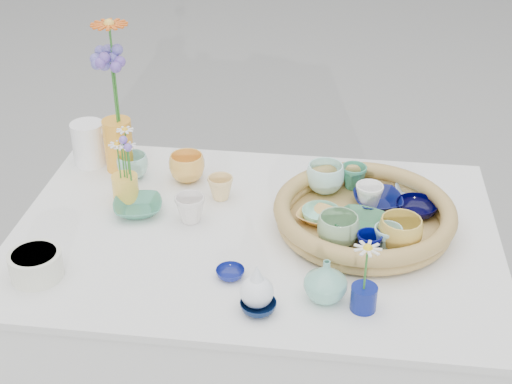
# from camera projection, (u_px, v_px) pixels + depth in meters

# --- Properties ---
(wicker_tray) EXTENTS (0.47, 0.47, 0.08)m
(wicker_tray) POSITION_uv_depth(u_px,v_px,m) (364.00, 215.00, 1.85)
(wicker_tray) COLOR olive
(wicker_tray) RESTS_ON display_table
(tray_ceramic_0) EXTENTS (0.16, 0.16, 0.03)m
(tray_ceramic_0) POSITION_uv_depth(u_px,v_px,m) (378.00, 201.00, 1.92)
(tray_ceramic_0) COLOR #080E47
(tray_ceramic_0) RESTS_ON wicker_tray
(tray_ceramic_1) EXTENTS (0.12, 0.12, 0.03)m
(tray_ceramic_1) POSITION_uv_depth(u_px,v_px,m) (416.00, 209.00, 1.89)
(tray_ceramic_1) COLOR black
(tray_ceramic_1) RESTS_ON wicker_tray
(tray_ceramic_2) EXTENTS (0.11, 0.11, 0.09)m
(tray_ceramic_2) POSITION_uv_depth(u_px,v_px,m) (400.00, 234.00, 1.74)
(tray_ceramic_2) COLOR gold
(tray_ceramic_2) RESTS_ON wicker_tray
(tray_ceramic_3) EXTENTS (0.17, 0.17, 0.03)m
(tray_ceramic_3) POSITION_uv_depth(u_px,v_px,m) (362.00, 224.00, 1.82)
(tray_ceramic_3) COLOR #34734B
(tray_ceramic_3) RESTS_ON wicker_tray
(tray_ceramic_4) EXTENTS (0.13, 0.13, 0.08)m
(tray_ceramic_4) POSITION_uv_depth(u_px,v_px,m) (338.00, 231.00, 1.75)
(tray_ceramic_4) COLOR #89B486
(tray_ceramic_4) RESTS_ON wicker_tray
(tray_ceramic_5) EXTENTS (0.12, 0.12, 0.03)m
(tray_ceramic_5) POSITION_uv_depth(u_px,v_px,m) (321.00, 215.00, 1.86)
(tray_ceramic_5) COLOR #8BE3C2
(tray_ceramic_5) RESTS_ON wicker_tray
(tray_ceramic_6) EXTENTS (0.12, 0.12, 0.08)m
(tray_ceramic_6) POSITION_uv_depth(u_px,v_px,m) (325.00, 178.00, 1.98)
(tray_ceramic_6) COLOR #B9F2E8
(tray_ceramic_6) RESTS_ON wicker_tray
(tray_ceramic_7) EXTENTS (0.08, 0.08, 0.07)m
(tray_ceramic_7) POSITION_uv_depth(u_px,v_px,m) (369.00, 196.00, 1.91)
(tray_ceramic_7) COLOR white
(tray_ceramic_7) RESTS_ON wicker_tray
(tray_ceramic_8) EXTENTS (0.09, 0.09, 0.02)m
(tray_ceramic_8) POSITION_uv_depth(u_px,v_px,m) (412.00, 190.00, 1.98)
(tray_ceramic_8) COLOR #99BFF2
(tray_ceramic_8) RESTS_ON wicker_tray
(tray_ceramic_9) EXTENTS (0.08, 0.08, 0.06)m
(tray_ceramic_9) POSITION_uv_depth(u_px,v_px,m) (369.00, 244.00, 1.73)
(tray_ceramic_9) COLOR #030756
(tray_ceramic_9) RESTS_ON wicker_tray
(tray_ceramic_10) EXTENTS (0.13, 0.13, 0.02)m
(tray_ceramic_10) POSITION_uv_depth(u_px,v_px,m) (317.00, 216.00, 1.86)
(tray_ceramic_10) COLOR #F1AF57
(tray_ceramic_10) RESTS_ON wicker_tray
(tray_ceramic_11) EXTENTS (0.09, 0.09, 0.06)m
(tray_ceramic_11) POSITION_uv_depth(u_px,v_px,m) (387.00, 239.00, 1.74)
(tray_ceramic_11) COLOR #A0DFDC
(tray_ceramic_11) RESTS_ON wicker_tray
(tray_ceramic_12) EXTENTS (0.09, 0.09, 0.07)m
(tray_ceramic_12) POSITION_uv_depth(u_px,v_px,m) (354.00, 177.00, 2.00)
(tray_ceramic_12) COLOR #398C6B
(tray_ceramic_12) RESTS_ON wicker_tray
(loose_ceramic_0) EXTENTS (0.12, 0.12, 0.08)m
(loose_ceramic_0) POSITION_uv_depth(u_px,v_px,m) (187.00, 168.00, 2.07)
(loose_ceramic_0) COLOR #F5B14A
(loose_ceramic_0) RESTS_ON display_table
(loose_ceramic_1) EXTENTS (0.09, 0.09, 0.07)m
(loose_ceramic_1) POSITION_uv_depth(u_px,v_px,m) (221.00, 188.00, 1.98)
(loose_ceramic_1) COLOR #EDC97F
(loose_ceramic_1) RESTS_ON display_table
(loose_ceramic_2) EXTENTS (0.16, 0.16, 0.03)m
(loose_ceramic_2) POSITION_uv_depth(u_px,v_px,m) (138.00, 207.00, 1.93)
(loose_ceramic_2) COLOR #3E8568
(loose_ceramic_2) RESTS_ON display_table
(loose_ceramic_3) EXTENTS (0.09, 0.09, 0.07)m
(loose_ceramic_3) POSITION_uv_depth(u_px,v_px,m) (190.00, 209.00, 1.88)
(loose_ceramic_3) COLOR silver
(loose_ceramic_3) RESTS_ON display_table
(loose_ceramic_4) EXTENTS (0.09, 0.09, 0.02)m
(loose_ceramic_4) POSITION_uv_depth(u_px,v_px,m) (230.00, 273.00, 1.69)
(loose_ceramic_4) COLOR navy
(loose_ceramic_4) RESTS_ON display_table
(loose_ceramic_5) EXTENTS (0.10, 0.10, 0.07)m
(loose_ceramic_5) POSITION_uv_depth(u_px,v_px,m) (133.00, 166.00, 2.09)
(loose_ceramic_5) COLOR #96D4CB
(loose_ceramic_5) RESTS_ON display_table
(loose_ceramic_6) EXTENTS (0.08, 0.08, 0.03)m
(loose_ceramic_6) POSITION_uv_depth(u_px,v_px,m) (258.00, 306.00, 1.58)
(loose_ceramic_6) COLOR #09193D
(loose_ceramic_6) RESTS_ON display_table
(fluted_bowl) EXTENTS (0.17, 0.17, 0.07)m
(fluted_bowl) POSITION_uv_depth(u_px,v_px,m) (36.00, 265.00, 1.68)
(fluted_bowl) COLOR silver
(fluted_bowl) RESTS_ON display_table
(bud_vase_paleblue) EXTENTS (0.08, 0.08, 0.12)m
(bud_vase_paleblue) POSITION_uv_depth(u_px,v_px,m) (257.00, 285.00, 1.57)
(bud_vase_paleblue) COLOR white
(bud_vase_paleblue) RESTS_ON display_table
(bud_vase_seafoam) EXTENTS (0.11, 0.11, 0.10)m
(bud_vase_seafoam) POSITION_uv_depth(u_px,v_px,m) (326.00, 280.00, 1.60)
(bud_vase_seafoam) COLOR #74BCA5
(bud_vase_seafoam) RESTS_ON display_table
(bud_vase_cobalt) EXTENTS (0.06, 0.06, 0.06)m
(bud_vase_cobalt) POSITION_uv_depth(u_px,v_px,m) (364.00, 298.00, 1.58)
(bud_vase_cobalt) COLOR navy
(bud_vase_cobalt) RESTS_ON display_table
(single_daisy) EXTENTS (0.09, 0.09, 0.13)m
(single_daisy) POSITION_uv_depth(u_px,v_px,m) (366.00, 269.00, 1.53)
(single_daisy) COLOR white
(single_daisy) RESTS_ON bud_vase_cobalt
(tall_vase_yellow) EXTENTS (0.09, 0.09, 0.16)m
(tall_vase_yellow) POSITION_uv_depth(u_px,v_px,m) (119.00, 145.00, 2.10)
(tall_vase_yellow) COLOR orange
(tall_vase_yellow) RESTS_ON display_table
(gerbera) EXTENTS (0.15, 0.15, 0.31)m
(gerbera) POSITION_uv_depth(u_px,v_px,m) (114.00, 75.00, 1.99)
(gerbera) COLOR #DC5714
(gerbera) RESTS_ON tall_vase_yellow
(hydrangea) EXTENTS (0.10, 0.10, 0.28)m
(hydrangea) POSITION_uv_depth(u_px,v_px,m) (114.00, 90.00, 2.00)
(hydrangea) COLOR #684BAE
(hydrangea) RESTS_ON tall_vase_yellow
(white_pitcher) EXTENTS (0.16, 0.12, 0.13)m
(white_pitcher) POSITION_uv_depth(u_px,v_px,m) (89.00, 143.00, 2.14)
(white_pitcher) COLOR white
(white_pitcher) RESTS_ON display_table
(daisy_cup) EXTENTS (0.09, 0.09, 0.08)m
(daisy_cup) POSITION_uv_depth(u_px,v_px,m) (126.00, 188.00, 1.97)
(daisy_cup) COLOR yellow
(daisy_cup) RESTS_ON display_table
(daisy_posy) EXTENTS (0.10, 0.10, 0.14)m
(daisy_posy) POSITION_uv_depth(u_px,v_px,m) (125.00, 154.00, 1.91)
(daisy_posy) COLOR white
(daisy_posy) RESTS_ON daisy_cup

